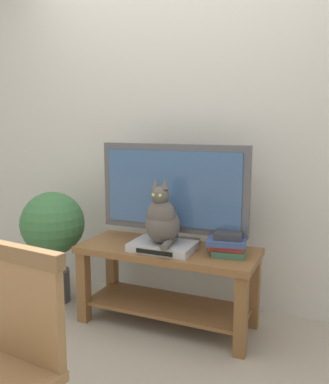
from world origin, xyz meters
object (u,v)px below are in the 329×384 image
at_px(tv_stand, 168,272).
at_px(potted_plant, 53,230).
at_px(book_stack, 228,244).
at_px(tv, 173,191).
at_px(cat, 162,220).
at_px(media_box, 163,246).

relative_size(tv_stand, potted_plant, 1.40).
bearing_deg(book_stack, tv, 167.04).
distance_m(tv_stand, cat, 0.38).
height_order(tv_stand, media_box, media_box).
relative_size(tv, cat, 2.45).
xyz_separation_m(tv, potted_plant, (-0.91, -0.10, -0.33)).
bearing_deg(media_box, tv_stand, 86.75).
height_order(cat, book_stack, cat).
height_order(media_box, potted_plant, potted_plant).
bearing_deg(book_stack, potted_plant, -179.75).
bearing_deg(cat, tv_stand, 88.13).
bearing_deg(book_stack, media_box, -170.79).
height_order(tv, media_box, tv).
bearing_deg(cat, book_stack, 11.02).
distance_m(tv_stand, media_box, 0.20).
relative_size(tv_stand, book_stack, 4.56).
bearing_deg(tv, tv_stand, -90.02).
height_order(book_stack, potted_plant, potted_plant).
xyz_separation_m(tv, cat, (-0.00, -0.17, -0.15)).
height_order(tv, potted_plant, tv).
distance_m(tv_stand, tv, 0.53).
xyz_separation_m(tv_stand, potted_plant, (-0.91, -0.01, 0.19)).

